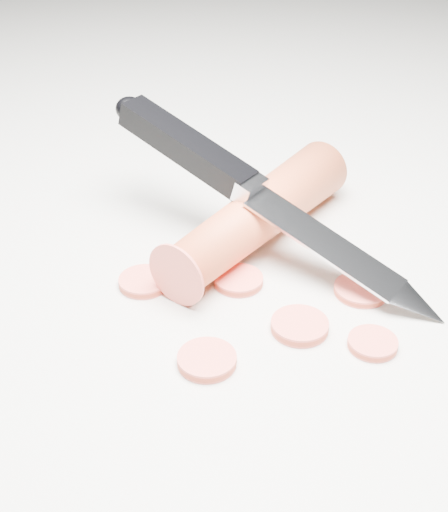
# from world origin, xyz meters

# --- Properties ---
(ground) EXTENTS (2.40, 2.40, 0.00)m
(ground) POSITION_xyz_m (0.00, 0.00, 0.00)
(ground) COLOR silver
(ground) RESTS_ON ground
(carrot) EXTENTS (0.13, 0.19, 0.04)m
(carrot) POSITION_xyz_m (0.00, 0.05, 0.02)
(carrot) COLOR #DF4F25
(carrot) RESTS_ON ground
(carrot_slice_0) EXTENTS (0.04, 0.04, 0.01)m
(carrot_slice_0) POSITION_xyz_m (0.08, -0.01, 0.00)
(carrot_slice_0) COLOR #F45748
(carrot_slice_0) RESTS_ON ground
(carrot_slice_1) EXTENTS (0.04, 0.04, 0.01)m
(carrot_slice_1) POSITION_xyz_m (-0.02, -0.09, 0.00)
(carrot_slice_1) COLOR #F45748
(carrot_slice_1) RESTS_ON ground
(carrot_slice_2) EXTENTS (0.03, 0.03, 0.01)m
(carrot_slice_2) POSITION_xyz_m (-0.01, -0.01, 0.00)
(carrot_slice_2) COLOR #F45748
(carrot_slice_2) RESTS_ON ground
(carrot_slice_3) EXTENTS (0.03, 0.03, 0.01)m
(carrot_slice_3) POSITION_xyz_m (0.08, -0.06, 0.00)
(carrot_slice_3) COLOR #F45748
(carrot_slice_3) RESTS_ON ground
(carrot_slice_4) EXTENTS (0.04, 0.04, 0.01)m
(carrot_slice_4) POSITION_xyz_m (-0.07, -0.02, 0.00)
(carrot_slice_4) COLOR #F45748
(carrot_slice_4) RESTS_ON ground
(carrot_slice_5) EXTENTS (0.04, 0.04, 0.01)m
(carrot_slice_5) POSITION_xyz_m (0.04, -0.05, 0.00)
(carrot_slice_5) COLOR #F45748
(carrot_slice_5) RESTS_ON ground
(kitchen_knife) EXTENTS (0.26, 0.17, 0.09)m
(kitchen_knife) POSITION_xyz_m (0.01, 0.04, 0.05)
(kitchen_knife) COLOR silver
(kitchen_knife) RESTS_ON ground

